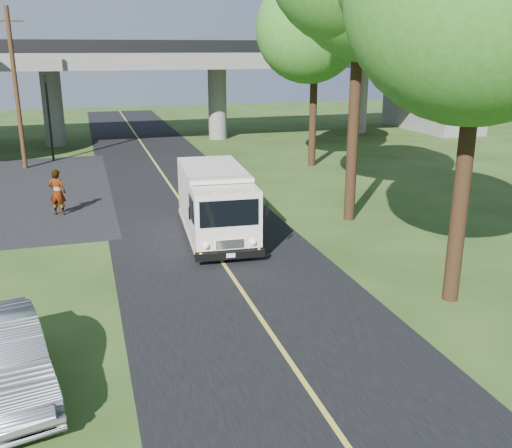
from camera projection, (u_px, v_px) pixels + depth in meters
name	position (u px, v px, depth m)	size (l,w,h in m)	color
ground	(277.00, 343.00, 13.69)	(120.00, 120.00, 0.00)	#293F16
road	(197.00, 225.00, 22.83)	(7.00, 90.00, 0.02)	black
lane_line	(197.00, 224.00, 22.82)	(0.12, 90.00, 0.01)	gold
overpass	(137.00, 80.00, 41.61)	(54.00, 10.00, 7.30)	slate
traffic_signal	(48.00, 109.00, 34.87)	(0.18, 0.22, 5.20)	black
utility_pole	(16.00, 89.00, 32.22)	(1.60, 0.26, 9.00)	#472D19
tree_right_far	(320.00, 20.00, 31.91)	(5.77, 5.67, 10.99)	#382314
step_van	(215.00, 201.00, 20.98)	(2.66, 6.25, 2.56)	silver
silver_sedan	(2.00, 359.00, 11.56)	(1.59, 4.56, 1.50)	gray
pedestrian	(57.00, 192.00, 23.92)	(0.72, 0.47, 1.97)	gray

